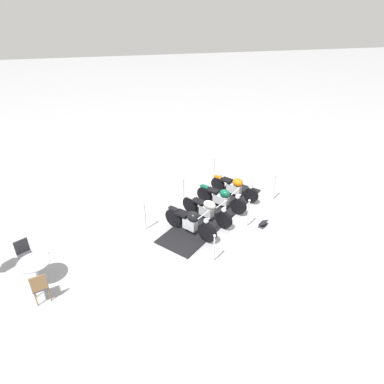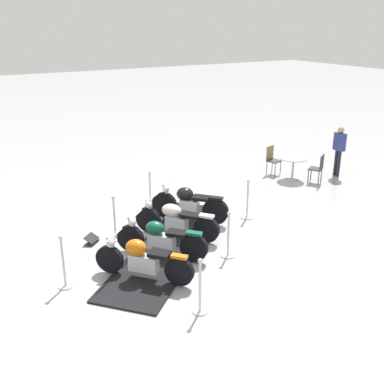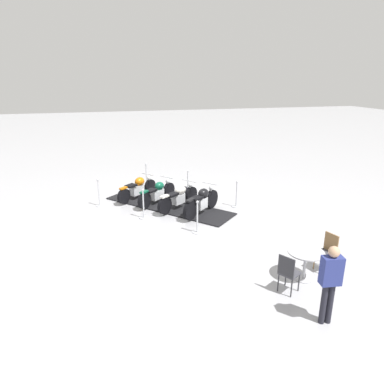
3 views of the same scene
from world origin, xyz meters
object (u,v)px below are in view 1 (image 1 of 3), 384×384
(motorcycle_forest, at_px, (222,198))
(stanchion_left_mid, at_px, (184,195))
(motorcycle_black, at_px, (191,222))
(motorcycle_copper, at_px, (235,187))
(motorcycle_cream, at_px, (207,209))
(stanchion_right_rear, at_px, (274,191))
(stanchion_left_front, at_px, (145,221))
(stanchion_left_rear, at_px, (214,173))
(info_placard, at_px, (263,224))
(cafe_chair_near_table, at_px, (40,286))
(stanchion_right_front, at_px, (214,253))
(cafe_chair_across_table, at_px, (25,253))
(stanchion_right_mid, at_px, (248,217))
(cafe_table, at_px, (35,267))

(motorcycle_forest, height_order, stanchion_left_mid, stanchion_left_mid)
(motorcycle_black, distance_m, motorcycle_copper, 3.05)
(motorcycle_cream, xyz_separation_m, stanchion_right_rear, (2.96, 0.81, -0.08))
(motorcycle_forest, height_order, stanchion_left_front, stanchion_left_front)
(stanchion_left_mid, bearing_deg, stanchion_left_rear, 42.06)
(stanchion_left_mid, bearing_deg, info_placard, -41.35)
(motorcycle_black, bearing_deg, cafe_chair_near_table, -106.60)
(motorcycle_forest, bearing_deg, stanchion_right_front, -63.07)
(stanchion_left_rear, relative_size, stanchion_left_mid, 1.01)
(stanchion_left_rear, bearing_deg, cafe_chair_across_table, -149.65)
(motorcycle_forest, relative_size, stanchion_right_front, 1.62)
(motorcycle_forest, distance_m, motorcycle_copper, 1.02)
(motorcycle_copper, bearing_deg, stanchion_right_front, -68.73)
(stanchion_left_rear, bearing_deg, stanchion_left_mid, -137.94)
(motorcycle_forest, bearing_deg, stanchion_right_mid, -20.02)
(stanchion_left_front, bearing_deg, stanchion_right_mid, -9.56)
(stanchion_right_mid, bearing_deg, motorcycle_copper, 83.95)
(stanchion_left_rear, height_order, cafe_table, stanchion_left_rear)
(motorcycle_copper, distance_m, stanchion_left_mid, 2.11)
(stanchion_right_mid, height_order, stanchion_right_front, stanchion_right_mid)
(stanchion_right_front, bearing_deg, stanchion_left_mid, 93.68)
(motorcycle_copper, xyz_separation_m, cafe_table, (-7.02, -3.26, 0.08))
(info_placard, bearing_deg, cafe_chair_across_table, -38.90)
(motorcycle_copper, xyz_separation_m, info_placard, (0.36, -2.11, -0.42))
(motorcycle_black, distance_m, cafe_chair_across_table, 5.19)
(cafe_table, height_order, cafe_chair_near_table, cafe_chair_near_table)
(motorcycle_cream, distance_m, stanchion_left_rear, 3.10)
(motorcycle_black, distance_m, stanchion_right_rear, 4.01)
(motorcycle_cream, relative_size, stanchion_left_front, 1.66)
(motorcycle_cream, relative_size, stanchion_right_front, 1.74)
(motorcycle_black, height_order, motorcycle_forest, motorcycle_black)
(motorcycle_copper, bearing_deg, motorcycle_forest, -89.37)
(motorcycle_black, xyz_separation_m, stanchion_left_mid, (0.17, 2.09, -0.18))
(stanchion_left_rear, bearing_deg, stanchion_right_front, -105.67)
(stanchion_right_front, height_order, stanchion_left_rear, stanchion_left_rear)
(stanchion_left_rear, bearing_deg, motorcycle_copper, -73.93)
(motorcycle_forest, bearing_deg, cafe_chair_near_table, -102.57)
(stanchion_left_rear, distance_m, info_placard, 3.77)
(cafe_table, bearing_deg, stanchion_right_front, -3.06)
(stanchion_right_mid, height_order, stanchion_left_rear, stanchion_right_mid)
(stanchion_right_front, bearing_deg, cafe_table, 176.94)
(stanchion_right_front, relative_size, cafe_chair_across_table, 1.09)
(motorcycle_copper, bearing_deg, cafe_chair_near_table, -99.97)
(stanchion_left_mid, xyz_separation_m, cafe_chair_across_table, (-5.34, -2.60, 0.22))
(stanchion_right_front, relative_size, cafe_chair_near_table, 1.06)
(motorcycle_black, relative_size, motorcycle_cream, 0.93)
(motorcycle_black, height_order, motorcycle_cream, motorcycle_black)
(stanchion_right_mid, distance_m, cafe_chair_near_table, 6.87)
(stanchion_right_front, height_order, cafe_chair_near_table, stanchion_right_front)
(motorcycle_black, bearing_deg, stanchion_right_front, -25.66)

